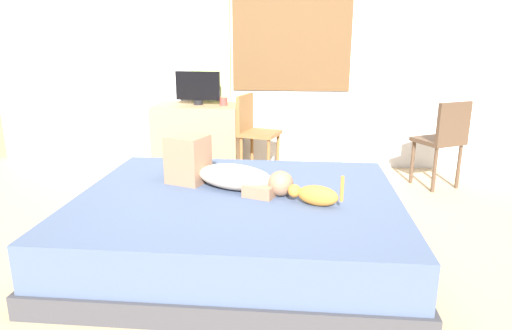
{
  "coord_description": "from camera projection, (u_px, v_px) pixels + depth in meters",
  "views": [
    {
      "loc": [
        0.37,
        -2.79,
        1.44
      ],
      "look_at": [
        0.08,
        0.27,
        0.57
      ],
      "focal_mm": 31.91,
      "sensor_mm": 36.0,
      "label": 1
    }
  ],
  "objects": [
    {
      "name": "person_lying",
      "position": [
        222.0,
        171.0,
        3.17
      ],
      "size": [
        0.93,
        0.52,
        0.34
      ],
      "color": "#CCB299",
      "rests_on": "bed"
    },
    {
      "name": "chair_by_desk",
      "position": [
        254.0,
        128.0,
        4.79
      ],
      "size": [
        0.47,
        0.47,
        0.86
      ],
      "color": "brown",
      "rests_on": "ground"
    },
    {
      "name": "desk",
      "position": [
        198.0,
        138.0,
        4.97
      ],
      "size": [
        0.9,
        0.56,
        0.74
      ],
      "color": "#997A56",
      "rests_on": "ground"
    },
    {
      "name": "back_wall_with_window",
      "position": [
        267.0,
        36.0,
        4.99
      ],
      "size": [
        6.4,
        0.14,
        2.9
      ],
      "color": "silver",
      "rests_on": "ground"
    },
    {
      "name": "bed",
      "position": [
        239.0,
        224.0,
        3.11
      ],
      "size": [
        2.19,
        1.83,
        0.42
      ],
      "color": "#38383D",
      "rests_on": "ground"
    },
    {
      "name": "cat",
      "position": [
        315.0,
        195.0,
        2.84
      ],
      "size": [
        0.35,
        0.19,
        0.21
      ],
      "color": "#C67A2D",
      "rests_on": "bed"
    },
    {
      "name": "cup",
      "position": [
        224.0,
        101.0,
        4.8
      ],
      "size": [
        0.08,
        0.08,
        0.08
      ],
      "primitive_type": "cylinder",
      "color": "#B23D38",
      "rests_on": "desk"
    },
    {
      "name": "ground_plane",
      "position": [
        240.0,
        256.0,
        3.1
      ],
      "size": [
        16.0,
        16.0,
        0.0
      ],
      "primitive_type": "plane",
      "color": "tan"
    },
    {
      "name": "tv_monitor",
      "position": [
        198.0,
        87.0,
        4.81
      ],
      "size": [
        0.48,
        0.1,
        0.35
      ],
      "color": "black",
      "rests_on": "desk"
    },
    {
      "name": "curtain_left",
      "position": [
        210.0,
        45.0,
        4.96
      ],
      "size": [
        0.44,
        0.06,
        2.7
      ],
      "primitive_type": "cube",
      "color": "#ADCC75",
      "rests_on": "ground"
    },
    {
      "name": "chair_spare",
      "position": [
        444.0,
        137.0,
        4.37
      ],
      "size": [
        0.51,
        0.51,
        0.86
      ],
      "color": "#4C3828",
      "rests_on": "ground"
    }
  ]
}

